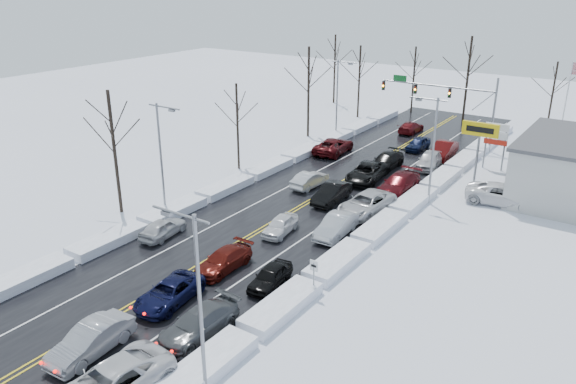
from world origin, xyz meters
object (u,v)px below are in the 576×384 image
Objects in this scene: traffic_signal_mast at (449,96)px; tires_plus_sign at (480,134)px; flagpole at (568,102)px; oncoming_car_0 at (310,187)px.

traffic_signal_mast is 2.21× the size of tires_plus_sign.
traffic_signal_mast is at bearing -170.27° from flagpole.
traffic_signal_mast is 3.07× the size of oncoming_car_0.
traffic_signal_mast reaches higher than oncoming_car_0.
traffic_signal_mast is at bearing -101.80° from oncoming_car_0.
flagpole is (11.72, 2.01, 0.45)m from traffic_signal_mast.
flagpole reaches higher than tires_plus_sign.
oncoming_car_0 is (-5.28, -20.47, -5.48)m from traffic_signal_mast.
flagpole is 2.32× the size of oncoming_car_0.
flagpole is at bearing 9.73° from traffic_signal_mast.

